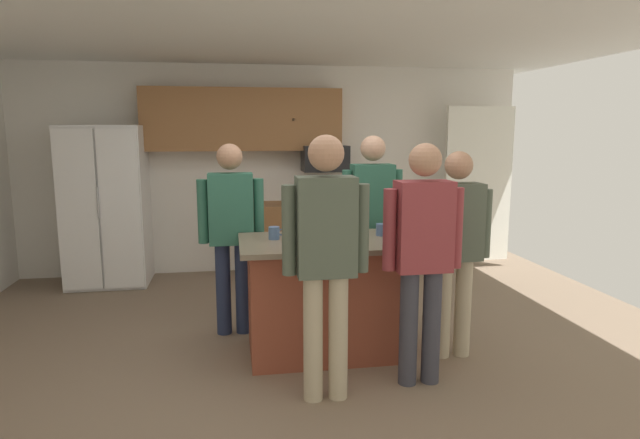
{
  "coord_description": "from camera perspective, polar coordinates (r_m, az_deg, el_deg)",
  "views": [
    {
      "loc": [
        -0.56,
        -4.12,
        1.79
      ],
      "look_at": [
        0.17,
        0.3,
        1.05
      ],
      "focal_mm": 30.15,
      "sensor_mm": 36.0,
      "label": 1
    }
  ],
  "objects": [
    {
      "name": "person_guest_right",
      "position": [
        3.48,
        0.62,
        -3.24
      ],
      "size": [
        0.57,
        0.23,
        1.77
      ],
      "rotation": [
        0.0,
        0.0,
        1.39
      ],
      "color": "tan",
      "rests_on": "ground"
    },
    {
      "name": "mug_ceramic_white",
      "position": [
        4.31,
        -4.87,
        -1.44
      ],
      "size": [
        0.13,
        0.09,
        0.1
      ],
      "color": "#4C6B99",
      "rests_on": "kitchen_island"
    },
    {
      "name": "kitchen_island",
      "position": [
        4.39,
        0.64,
        -8.1
      ],
      "size": [
        1.37,
        0.86,
        0.93
      ],
      "color": "brown",
      "rests_on": "ground"
    },
    {
      "name": "ceiling",
      "position": [
        4.23,
        -1.78,
        20.41
      ],
      "size": [
        7.04,
        7.04,
        0.0
      ],
      "primitive_type": "plane",
      "color": "white"
    },
    {
      "name": "person_guest_left",
      "position": [
        5.01,
        5.53,
        0.45
      ],
      "size": [
        0.57,
        0.23,
        1.75
      ],
      "rotation": [
        0.0,
        0.0,
        -2.26
      ],
      "color": "#383842",
      "rests_on": "ground"
    },
    {
      "name": "refrigerator",
      "position": [
        6.71,
        -21.72,
        1.33
      ],
      "size": [
        0.9,
        0.76,
        1.85
      ],
      "color": "white",
      "rests_on": "ground"
    },
    {
      "name": "person_elder_center",
      "position": [
        3.78,
        10.83,
        -2.99
      ],
      "size": [
        0.57,
        0.23,
        1.71
      ],
      "rotation": [
        0.0,
        0.0,
        2.28
      ],
      "color": "#383842",
      "rests_on": "ground"
    },
    {
      "name": "cabinet_run_lower",
      "position": [
        6.83,
        0.54,
        -1.92
      ],
      "size": [
        1.8,
        0.63,
        0.9
      ],
      "color": "#936038",
      "rests_on": "ground"
    },
    {
      "name": "person_guest_by_door",
      "position": [
        4.73,
        -9.39,
        -0.69
      ],
      "size": [
        0.57,
        0.22,
        1.68
      ],
      "rotation": [
        0.0,
        0.0,
        -0.63
      ],
      "color": "#232D4C",
      "rests_on": "ground"
    },
    {
      "name": "glass_stout_tall",
      "position": [
        4.14,
        8.53,
        -1.65
      ],
      "size": [
        0.06,
        0.06,
        0.15
      ],
      "color": "black",
      "rests_on": "kitchen_island"
    },
    {
      "name": "glass_pilsner",
      "position": [
        4.39,
        -2.04,
        -0.95
      ],
      "size": [
        0.07,
        0.07,
        0.14
      ],
      "color": "black",
      "rests_on": "kitchen_island"
    },
    {
      "name": "cabinet_run_upper",
      "position": [
        6.72,
        -8.19,
        10.45
      ],
      "size": [
        2.4,
        0.38,
        0.75
      ],
      "color": "#936038"
    },
    {
      "name": "french_door_window_panel",
      "position": [
        7.27,
        16.41,
        3.57
      ],
      "size": [
        0.9,
        0.06,
        2.0
      ],
      "primitive_type": "cube",
      "color": "white",
      "rests_on": "ground"
    },
    {
      "name": "person_host_foreground",
      "position": [
        4.32,
        14.2,
        -2.22
      ],
      "size": [
        0.57,
        0.22,
        1.64
      ],
      "rotation": [
        0.0,
        0.0,
        2.9
      ],
      "color": "tan",
      "rests_on": "ground"
    },
    {
      "name": "back_wall",
      "position": [
        6.96,
        -4.8,
        5.32
      ],
      "size": [
        6.4,
        0.1,
        2.6
      ],
      "primitive_type": "cube",
      "color": "white",
      "rests_on": "ground"
    },
    {
      "name": "mug_blue_stoneware",
      "position": [
        4.47,
        6.51,
        -1.07
      ],
      "size": [
        0.12,
        0.08,
        0.1
      ],
      "color": "#4C6B99",
      "rests_on": "kitchen_island"
    },
    {
      "name": "floor",
      "position": [
        4.52,
        -1.61,
        -13.92
      ],
      "size": [
        7.04,
        7.04,
        0.0
      ],
      "primitive_type": "plane",
      "color": "#7F6B56",
      "rests_on": "ground"
    },
    {
      "name": "microwave_over_range",
      "position": [
        6.73,
        0.53,
        6.49
      ],
      "size": [
        0.56,
        0.4,
        0.32
      ],
      "primitive_type": "cube",
      "color": "black"
    },
    {
      "name": "glass_dark_ale",
      "position": [
        4.51,
        2.69,
        -0.78
      ],
      "size": [
        0.07,
        0.07,
        0.12
      ],
      "color": "black",
      "rests_on": "kitchen_island"
    }
  ]
}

